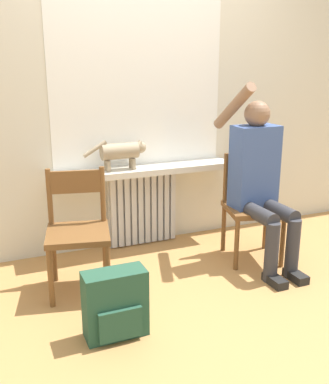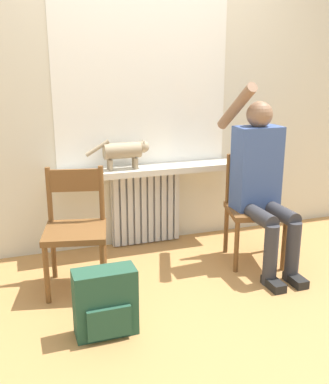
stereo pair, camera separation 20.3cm
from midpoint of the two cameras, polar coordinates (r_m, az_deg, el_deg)
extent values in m
plane|color=#B27F47|center=(2.98, 3.09, -14.32)|extent=(12.00, 12.00, 0.00)
cube|color=beige|center=(3.71, -5.08, 13.65)|extent=(7.00, 0.06, 2.70)
cube|color=silver|center=(3.84, -4.40, -1.94)|extent=(0.59, 0.05, 0.64)
cube|color=silver|center=(3.72, -8.08, -2.61)|extent=(0.04, 0.03, 0.62)
cube|color=silver|center=(3.74, -7.20, -2.50)|extent=(0.04, 0.03, 0.62)
cube|color=silver|center=(3.75, -6.33, -2.40)|extent=(0.04, 0.03, 0.62)
cube|color=silver|center=(3.77, -5.47, -2.29)|extent=(0.04, 0.03, 0.62)
cube|color=silver|center=(3.79, -4.61, -2.18)|extent=(0.04, 0.03, 0.62)
cube|color=silver|center=(3.80, -3.76, -2.08)|extent=(0.04, 0.03, 0.62)
cube|color=silver|center=(3.82, -2.92, -1.97)|extent=(0.04, 0.03, 0.62)
cube|color=silver|center=(3.84, -2.09, -1.87)|extent=(0.04, 0.03, 0.62)
cube|color=silver|center=(3.86, -1.27, -1.76)|extent=(0.04, 0.03, 0.62)
cube|color=silver|center=(3.88, -0.46, -1.66)|extent=(0.04, 0.03, 0.62)
cube|color=silver|center=(3.65, -4.04, 2.79)|extent=(1.49, 0.26, 0.05)
cube|color=white|center=(3.68, -4.90, 13.50)|extent=(1.43, 0.01, 1.30)
cube|color=brown|center=(3.06, -12.82, -5.26)|extent=(0.49, 0.49, 0.04)
cylinder|color=brown|center=(2.99, -16.18, -10.51)|extent=(0.04, 0.04, 0.39)
cylinder|color=brown|center=(2.97, -9.18, -10.24)|extent=(0.04, 0.04, 0.39)
cylinder|color=brown|center=(3.32, -15.60, -7.76)|extent=(0.04, 0.04, 0.39)
cylinder|color=brown|center=(3.30, -9.34, -7.49)|extent=(0.04, 0.04, 0.39)
cylinder|color=brown|center=(3.17, -16.18, -0.61)|extent=(0.04, 0.04, 0.39)
cylinder|color=brown|center=(3.15, -9.69, -0.29)|extent=(0.04, 0.04, 0.39)
cube|color=brown|center=(3.13, -13.06, 1.26)|extent=(0.37, 0.10, 0.16)
cube|color=brown|center=(3.53, 9.61, -2.17)|extent=(0.50, 0.50, 0.04)
cylinder|color=brown|center=(3.39, 7.45, -6.74)|extent=(0.04, 0.04, 0.39)
cylinder|color=brown|center=(3.50, 13.15, -6.29)|extent=(0.04, 0.04, 0.39)
cylinder|color=brown|center=(3.71, 5.96, -4.63)|extent=(0.04, 0.04, 0.39)
cylinder|color=brown|center=(3.81, 11.22, -4.29)|extent=(0.04, 0.04, 0.39)
cylinder|color=brown|center=(3.58, 6.16, 1.84)|extent=(0.04, 0.04, 0.39)
cylinder|color=brown|center=(3.69, 11.58, 2.01)|extent=(0.04, 0.04, 0.39)
cube|color=brown|center=(3.61, 8.98, 3.43)|extent=(0.36, 0.11, 0.16)
cylinder|color=#333338|center=(3.32, 9.98, -2.66)|extent=(0.11, 0.40, 0.11)
cylinder|color=#333338|center=(3.42, 12.52, -2.26)|extent=(0.11, 0.40, 0.11)
cylinder|color=#333338|center=(3.25, 11.70, -7.56)|extent=(0.10, 0.10, 0.44)
cylinder|color=#333338|center=(3.35, 14.27, -7.00)|extent=(0.10, 0.10, 0.44)
cube|color=black|center=(3.29, 12.10, -10.96)|extent=(0.09, 0.20, 0.06)
cube|color=black|center=(3.38, 14.66, -10.31)|extent=(0.09, 0.20, 0.06)
cube|color=#3D5693|center=(3.46, 9.68, 3.17)|extent=(0.34, 0.20, 0.62)
sphere|color=#846047|center=(3.39, 10.00, 9.74)|extent=(0.19, 0.19, 0.19)
cylinder|color=#846047|center=(3.44, 7.09, 10.69)|extent=(0.08, 0.50, 0.38)
cylinder|color=#3D5693|center=(3.51, 12.12, 2.73)|extent=(0.08, 0.08, 0.50)
cylinder|color=#9E896B|center=(3.54, -7.37, 5.16)|extent=(0.29, 0.12, 0.12)
sphere|color=#9E896B|center=(3.59, -4.70, 5.68)|extent=(0.09, 0.09, 0.09)
cone|color=#9E896B|center=(3.56, -4.60, 6.28)|extent=(0.03, 0.03, 0.03)
cone|color=#9E896B|center=(3.60, -4.83, 6.39)|extent=(0.03, 0.03, 0.03)
cylinder|color=#9E896B|center=(3.56, -5.59, 3.53)|extent=(0.03, 0.03, 0.09)
cylinder|color=#9E896B|center=(3.62, -5.88, 3.73)|extent=(0.03, 0.03, 0.09)
cylinder|color=#9E896B|center=(3.51, -8.77, 3.23)|extent=(0.03, 0.03, 0.09)
cylinder|color=#9E896B|center=(3.57, -9.02, 3.43)|extent=(0.03, 0.03, 0.09)
cylinder|color=#9E896B|center=(3.49, -10.49, 5.38)|extent=(0.19, 0.03, 0.13)
cube|color=#234C38|center=(2.63, -8.55, -13.88)|extent=(0.35, 0.16, 0.40)
cube|color=#234C38|center=(2.59, -7.93, -16.39)|extent=(0.25, 0.03, 0.18)
camera|label=1|loc=(0.10, -91.76, -0.51)|focal=42.00mm
camera|label=2|loc=(0.10, 88.24, 0.51)|focal=42.00mm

